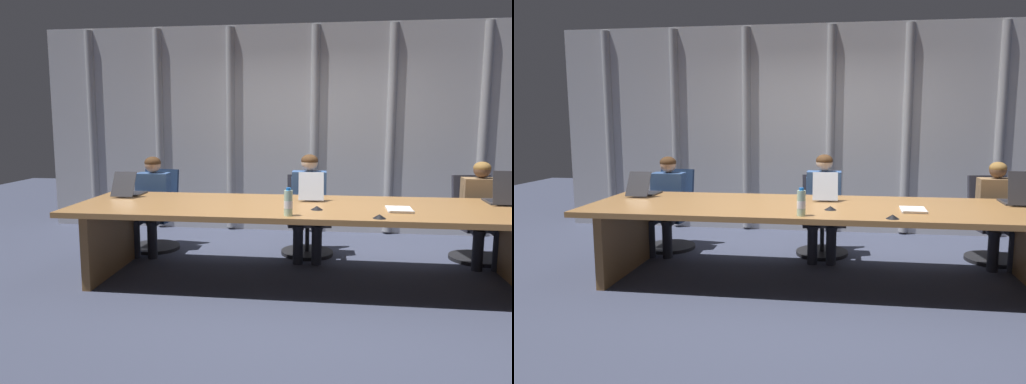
{
  "view_description": "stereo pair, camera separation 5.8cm",
  "coord_description": "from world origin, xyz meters",
  "views": [
    {
      "loc": [
        0.12,
        -4.55,
        1.54
      ],
      "look_at": [
        -0.5,
        0.13,
        0.84
      ],
      "focal_mm": 34.08,
      "sensor_mm": 36.0,
      "label": 1
    },
    {
      "loc": [
        0.18,
        -4.54,
        1.54
      ],
      "look_at": [
        -0.5,
        0.13,
        0.84
      ],
      "focal_mm": 34.08,
      "sensor_mm": 36.0,
      "label": 2
    }
  ],
  "objects": [
    {
      "name": "ground_plane",
      "position": [
        0.0,
        0.0,
        0.0
      ],
      "size": [
        15.1,
        15.1,
        0.0
      ],
      "primitive_type": "plane",
      "color": "#383D51"
    },
    {
      "name": "conference_table",
      "position": [
        0.0,
        0.0,
        0.61
      ],
      "size": [
        4.43,
        1.32,
        0.74
      ],
      "color": "olive",
      "rests_on": "ground_plane"
    },
    {
      "name": "curtain_backdrop",
      "position": [
        0.0,
        2.2,
        1.41
      ],
      "size": [
        7.55,
        0.17,
        2.82
      ],
      "color": "#B2B2B7",
      "rests_on": "ground_plane"
    },
    {
      "name": "laptop_left_end",
      "position": [
        -1.9,
        0.37,
        0.8
      ],
      "size": [
        0.25,
        0.44,
        0.26
      ],
      "rotation": [
        0.0,
        0.0,
        1.56
      ],
      "color": "#2D2D33",
      "rests_on": "conference_table"
    },
    {
      "name": "laptop_left_mid",
      "position": [
        0.03,
        0.38,
        0.8
      ],
      "size": [
        0.27,
        0.43,
        0.29
      ],
      "rotation": [
        0.0,
        0.0,
        1.62
      ],
      "color": "#A8ADB7",
      "rests_on": "conference_table"
    },
    {
      "name": "laptop_center",
      "position": [
        1.86,
        0.33,
        0.81
      ],
      "size": [
        0.26,
        0.41,
        0.33
      ],
      "rotation": [
        0.0,
        0.0,
        1.52
      ],
      "color": "#2D2D33",
      "rests_on": "conference_table"
    },
    {
      "name": "office_chair_left_end",
      "position": [
        -1.84,
        1.02,
        0.35
      ],
      "size": [
        0.6,
        0.6,
        0.95
      ],
      "rotation": [
        0.0,
        0.0,
        -1.69
      ],
      "color": "navy",
      "rests_on": "ground_plane"
    },
    {
      "name": "office_chair_left_mid",
      "position": [
        -0.02,
        1.01,
        0.33
      ],
      "size": [
        0.6,
        0.6,
        0.91
      ],
      "rotation": [
        0.0,
        0.0,
        -1.43
      ],
      "color": "#2D2D38",
      "rests_on": "ground_plane"
    },
    {
      "name": "office_chair_center",
      "position": [
        1.86,
        1.02,
        0.34
      ],
      "size": [
        0.6,
        0.61,
        0.93
      ],
      "rotation": [
        0.0,
        0.0,
        -1.4
      ],
      "color": "#2D2D38",
      "rests_on": "ground_plane"
    },
    {
      "name": "person_left_end",
      "position": [
        -1.84,
        0.86,
        0.63
      ],
      "size": [
        0.39,
        0.55,
        1.12
      ],
      "rotation": [
        0.0,
        0.0,
        -1.56
      ],
      "color": "#335184",
      "rests_on": "ground_plane"
    },
    {
      "name": "person_left_mid",
      "position": [
        -0.0,
        0.86,
        0.65
      ],
      "size": [
        0.4,
        0.55,
        1.16
      ],
      "rotation": [
        0.0,
        0.0,
        -1.56
      ],
      "color": "#335184",
      "rests_on": "ground_plane"
    },
    {
      "name": "person_center",
      "position": [
        1.85,
        0.85,
        0.61
      ],
      "size": [
        0.39,
        0.55,
        1.1
      ],
      "rotation": [
        0.0,
        0.0,
        -1.59
      ],
      "color": "olive",
      "rests_on": "ground_plane"
    },
    {
      "name": "water_bottle_primary",
      "position": [
        -0.14,
        -0.53,
        0.85
      ],
      "size": [
        0.07,
        0.07,
        0.24
      ],
      "color": "#ADD1B2",
      "rests_on": "conference_table"
    },
    {
      "name": "conference_mic_left_side",
      "position": [
        0.1,
        -0.22,
        0.76
      ],
      "size": [
        0.11,
        0.11,
        0.03
      ],
      "primitive_type": "cone",
      "color": "black",
      "rests_on": "conference_table"
    },
    {
      "name": "conference_mic_middle",
      "position": [
        0.61,
        -0.54,
        0.76
      ],
      "size": [
        0.11,
        0.11,
        0.03
      ],
      "primitive_type": "cone",
      "color": "black",
      "rests_on": "conference_table"
    },
    {
      "name": "spiral_notepad",
      "position": [
        0.83,
        -0.15,
        0.75
      ],
      "size": [
        0.23,
        0.31,
        0.03
      ],
      "rotation": [
        0.0,
        0.0,
        -0.03
      ],
      "color": "silver",
      "rests_on": "conference_table"
    }
  ]
}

